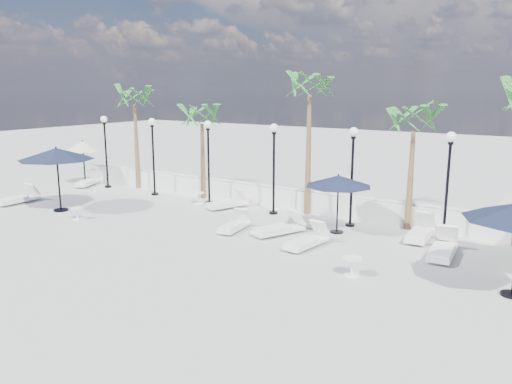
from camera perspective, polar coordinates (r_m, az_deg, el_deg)
The scene contains 26 objects.
ground at distance 16.40m, azimuth -10.02°, elevation -7.17°, with size 100.00×100.00×0.00m, color #ACABA6.
balustrade at distance 22.10m, azimuth 3.37°, elevation -0.79°, with size 26.00×0.30×1.01m.
lamppost_0 at distance 27.80m, azimuth -16.84°, elevation 5.56°, with size 0.36×0.36×3.84m.
lamppost_1 at distance 25.22m, azimuth -11.71°, elevation 5.22°, with size 0.36×0.36×3.84m.
lamppost_2 at distance 22.89m, azimuth -5.47°, elevation 4.76°, with size 0.36×0.36×3.84m.
lamppost_3 at distance 20.89m, azimuth 2.06°, elevation 4.13°, with size 0.36×0.36×3.84m.
lamppost_4 at distance 19.32m, azimuth 10.96°, elevation 3.29°, with size 0.36×0.36×3.84m.
lamppost_5 at distance 18.29m, azimuth 21.13°, elevation 2.24°, with size 0.36×0.36×3.84m.
palm_0 at distance 27.07m, azimuth -13.72°, elevation 9.91°, with size 2.60×2.60×5.50m.
palm_1 at distance 24.02m, azimuth -6.20°, elevation 8.11°, with size 2.60×2.60×4.70m.
palm_2 at distance 20.81m, azimuth 6.16°, elevation 11.29°, with size 2.60×2.60×6.10m.
palm_3 at distance 19.27m, azimuth 17.60°, elevation 7.30°, with size 2.60×2.60×4.90m.
lounger_0 at distance 28.93m, azimuth -18.65°, elevation 1.18°, with size 1.41×2.06×0.74m.
lounger_1 at distance 25.71m, azimuth -25.55°, elevation -0.64°, with size 0.73×2.02×0.75m.
lounger_2 at distance 22.30m, azimuth -3.27°, elevation -1.25°, with size 1.31×2.06×0.74m.
lounger_3 at distance 18.83m, azimuth -2.47°, elevation -3.78°, with size 0.82×1.84×0.67m.
lounger_4 at distance 18.31m, azimuth 2.63°, elevation -4.12°, with size 1.42×2.15×0.77m.
lounger_5 at distance 17.02m, azimuth 20.58°, elevation -6.11°, with size 0.86×2.17×0.80m.
lounger_6 at distance 16.97m, azimuth 5.81°, elevation -5.52°, with size 0.89×2.02×0.73m.
lounger_7 at distance 18.66m, azimuth 18.28°, elevation -4.40°, with size 0.83×2.14×0.79m.
side_table_0 at distance 21.66m, azimuth -19.77°, elevation -2.23°, with size 0.49×0.49×0.47m.
side_table_1 at distance 23.23m, azimuth -6.61°, elevation -0.58°, with size 0.56×0.56×0.54m.
side_table_2 at distance 14.63m, azimuth 10.92°, elevation -8.18°, with size 0.57×0.57×0.55m.
parasol_navy_left at distance 23.06m, azimuth -21.85°, elevation 4.03°, with size 3.21×3.21×2.83m.
parasol_navy_mid at distance 18.43m, azimuth 9.39°, elevation 1.23°, with size 2.47×2.47×2.22m.
parasol_cream_small at distance 28.82m, azimuth -19.19°, elevation 4.91°, with size 2.04×2.04×2.50m.
Camera 1 is at (10.77, -11.18, 5.29)m, focal length 35.00 mm.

